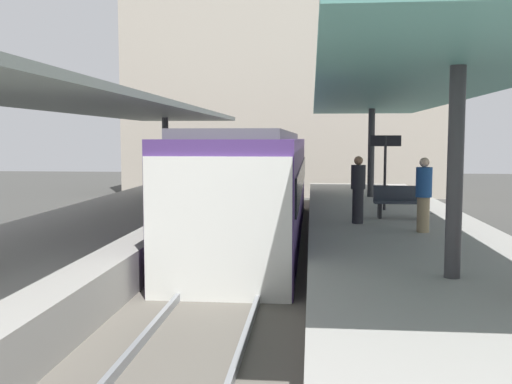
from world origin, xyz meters
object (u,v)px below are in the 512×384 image
Objects in this scene: passenger_mid_platform at (358,189)px; platform_sign at (385,155)px; platform_bench at (400,201)px; commuter_train at (256,185)px; passenger_near_bench at (424,194)px.

platform_sign is at bearing 70.63° from passenger_mid_platform.
commuter_train is at bearing 159.78° from platform_bench.
passenger_near_bench is (0.37, -4.11, -0.75)m from platform_sign.
commuter_train is 8.54× the size of passenger_mid_platform.
platform_sign reaches higher than passenger_mid_platform.
platform_sign is at bearing 95.10° from passenger_near_bench.
platform_sign reaches higher than passenger_near_bench.
commuter_train is 5.67m from passenger_near_bench.
platform_bench is at bearing -83.36° from platform_sign.
commuter_train is at bearing 137.59° from passenger_mid_platform.
commuter_train is 4.29m from platform_bench.
commuter_train is 6.49× the size of platform_sign.
platform_bench is 0.83× the size of passenger_near_bench.
commuter_train reaches higher than passenger_mid_platform.
commuter_train reaches higher than platform_bench.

